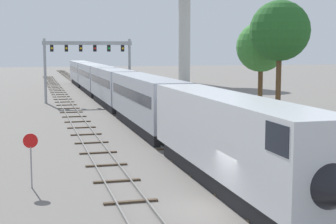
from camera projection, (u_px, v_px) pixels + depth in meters
name	position (u px, v px, depth m)	size (l,w,h in m)	color
ground_plane	(215.00, 210.00, 23.14)	(400.00, 400.00, 0.00)	slate
track_main	(96.00, 95.00, 81.17)	(2.60, 200.00, 0.16)	slate
track_near	(70.00, 110.00, 60.58)	(2.60, 160.00, 0.16)	slate
passenger_train	(111.00, 86.00, 65.58)	(3.04, 100.90, 4.80)	silver
signal_gantry	(88.00, 56.00, 69.73)	(12.10, 0.49, 8.66)	#999BA0
stop_sign	(31.00, 153.00, 26.54)	(0.76, 0.08, 2.88)	gray
trackside_tree_left	(261.00, 47.00, 59.45)	(5.81, 5.81, 10.40)	brown
trackside_tree_mid	(280.00, 31.00, 53.76)	(6.38, 6.38, 12.35)	brown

